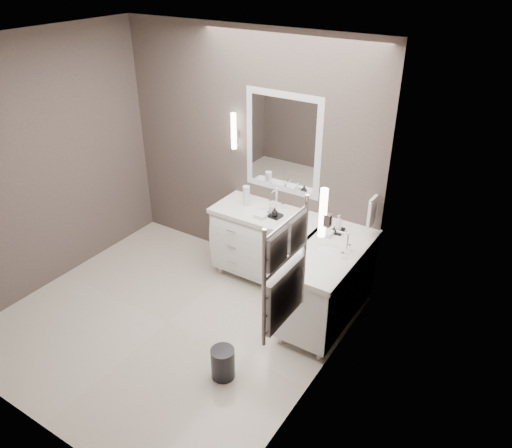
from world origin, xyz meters
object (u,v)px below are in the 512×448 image
Objects in this scene: towel_ladder at (284,277)px; waste_bin at (223,363)px; vanity_back at (268,242)px; vanity_right at (327,281)px.

waste_bin is (-0.65, 0.12, -1.24)m from towel_ladder.
towel_ladder reaches higher than waste_bin.
vanity_back is 2.16m from towel_ladder.
waste_bin is (0.45, -1.51, -0.34)m from vanity_back.
vanity_back is at bearing 106.61° from waste_bin.
vanity_right is 1.60m from towel_ladder.
towel_ladder is at bearing -55.90° from vanity_back.
towel_ladder is (1.10, -1.63, 0.91)m from vanity_back.
vanity_right is 1.38× the size of towel_ladder.
vanity_back is 1.61m from waste_bin.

